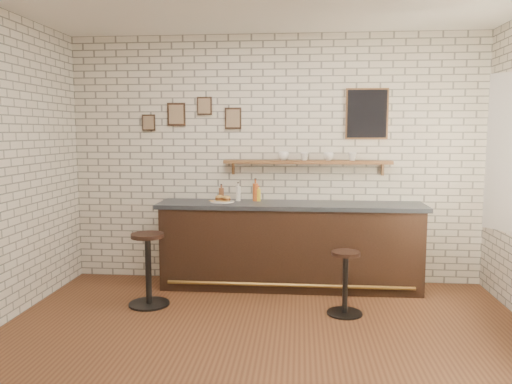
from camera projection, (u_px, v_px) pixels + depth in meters
The scene contains 17 objects.
ground at pixel (261, 347), 4.29m from camera, with size 5.00×5.00×0.00m, color brown.
bar_counter at pixel (290, 245), 5.89m from camera, with size 3.10×0.65×1.01m.
sandwich_plate at pixel (222, 202), 5.92m from camera, with size 0.28×0.28×0.01m, color white.
ciabatta_sandwich at pixel (223, 198), 5.91m from camera, with size 0.21×0.14×0.07m.
potato_chips at pixel (221, 201), 5.91m from camera, with size 0.26×0.18×0.00m.
bitters_bottle_brown at pixel (221, 194), 6.03m from camera, with size 0.06×0.06×0.20m.
bitters_bottle_white at pixel (238, 193), 6.01m from camera, with size 0.06×0.06×0.23m.
bitters_bottle_amber at pixel (255, 192), 5.99m from camera, with size 0.07×0.07×0.27m.
condiment_bottle_yellow at pixel (258, 195), 5.99m from camera, with size 0.06×0.06×0.19m.
bar_stool_left at pixel (148, 267), 5.28m from camera, with size 0.43×0.43×0.78m.
bar_stool_right at pixel (345, 281), 5.02m from camera, with size 0.36×0.36×0.65m.
wall_shelf at pixel (307, 162), 5.96m from camera, with size 2.00×0.18×0.18m.
shelf_cup_a at pixel (284, 156), 5.97m from camera, with size 0.13×0.13×0.10m, color white.
shelf_cup_b at pixel (305, 156), 5.95m from camera, with size 0.10×0.10×0.09m, color white.
shelf_cup_c at pixel (329, 156), 5.92m from camera, with size 0.12×0.12×0.10m, color white.
shelf_cup_d at pixel (352, 157), 5.90m from camera, with size 0.10×0.10×0.09m, color white.
back_wall_decor at pixel (293, 114), 5.98m from camera, with size 2.96×0.02×0.56m.
Camera 1 is at (0.32, -4.08, 1.84)m, focal length 35.00 mm.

